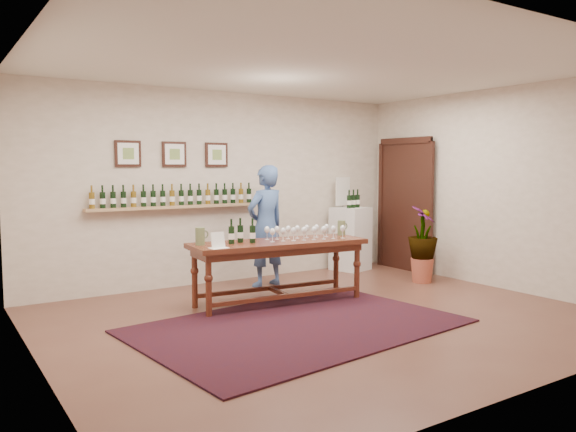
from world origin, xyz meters
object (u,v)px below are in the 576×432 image
person (266,226)px  tasting_table (279,250)px  potted_plant (423,244)px  display_pedestal (350,239)px

person → tasting_table: bearing=58.1°
person → potted_plant: bearing=143.3°
potted_plant → person: bearing=153.0°
tasting_table → display_pedestal: bearing=36.0°
display_pedestal → person: (-1.83, -0.33, 0.35)m
display_pedestal → potted_plant: display_pedestal is taller
display_pedestal → person: person is taller
tasting_table → display_pedestal: 2.58m
display_pedestal → potted_plant: size_ratio=1.06×
tasting_table → display_pedestal: display_pedestal is taller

